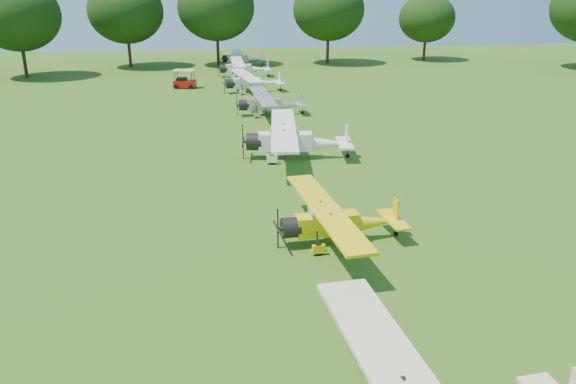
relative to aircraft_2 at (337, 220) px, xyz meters
name	(u,v)px	position (x,y,z in m)	size (l,w,h in m)	color
ground	(298,199)	(-0.74, 5.75, -1.09)	(160.00, 160.00, 0.00)	#365816
tree_belt	(367,48)	(2.83, 5.91, 6.94)	(137.36, 130.27, 14.52)	#2D2211
aircraft_2	(337,220)	(0.00, 0.00, 0.00)	(5.97, 9.52, 1.87)	yellow
aircraft_3	(294,139)	(0.26, 13.44, 0.28)	(7.52, 11.93, 2.34)	white
aircraft_4	(269,102)	(0.29, 27.26, 0.07)	(6.31, 10.03, 1.98)	silver
aircraft_5	(252,81)	(-0.14, 39.16, 0.13)	(6.72, 10.66, 2.09)	white
aircraft_6	(242,67)	(-0.23, 50.54, 0.15)	(6.79, 10.79, 2.13)	white
aircraft_7	(241,57)	(0.45, 61.71, 0.09)	(6.48, 10.34, 2.03)	silver
golf_cart	(184,82)	(-7.51, 43.02, -0.40)	(2.69, 1.98, 2.08)	#AE120C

